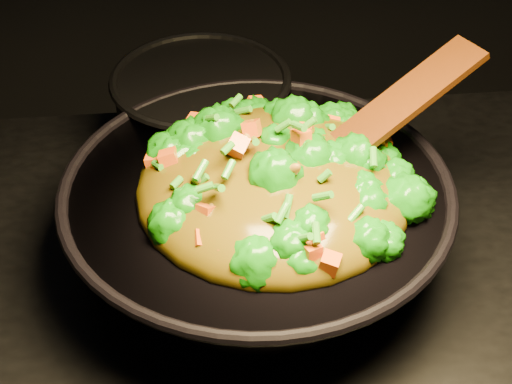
{
  "coord_description": "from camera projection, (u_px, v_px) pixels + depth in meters",
  "views": [
    {
      "loc": [
        -0.11,
        -0.65,
        1.64
      ],
      "look_at": [
        -0.03,
        0.08,
        1.02
      ],
      "focal_mm": 55.0,
      "sensor_mm": 36.0,
      "label": 1
    }
  ],
  "objects": [
    {
      "name": "stir_fry",
      "position": [
        274.0,
        155.0,
        0.91
      ],
      "size": [
        0.33,
        0.33,
        0.11
      ],
      "primitive_type": null,
      "rotation": [
        0.0,
        0.0,
        -0.01
      ],
      "color": "#177C08",
      "rests_on": "wok"
    },
    {
      "name": "spatula",
      "position": [
        363.0,
        133.0,
        0.94
      ],
      "size": [
        0.32,
        0.2,
        0.14
      ],
      "primitive_type": "cube",
      "rotation": [
        0.0,
        -0.38,
        0.47
      ],
      "color": "#3E1D09",
      "rests_on": "wok"
    },
    {
      "name": "back_pot",
      "position": [
        203.0,
        116.0,
        1.17
      ],
      "size": [
        0.29,
        0.29,
        0.14
      ],
      "primitive_type": "cylinder",
      "rotation": [
        0.0,
        0.0,
        -0.17
      ],
      "color": "black",
      "rests_on": "stovetop"
    },
    {
      "name": "wok",
      "position": [
        257.0,
        228.0,
        0.99
      ],
      "size": [
        0.54,
        0.54,
        0.13
      ],
      "primitive_type": null,
      "rotation": [
        0.0,
        0.0,
        0.17
      ],
      "color": "black",
      "rests_on": "stovetop"
    }
  ]
}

